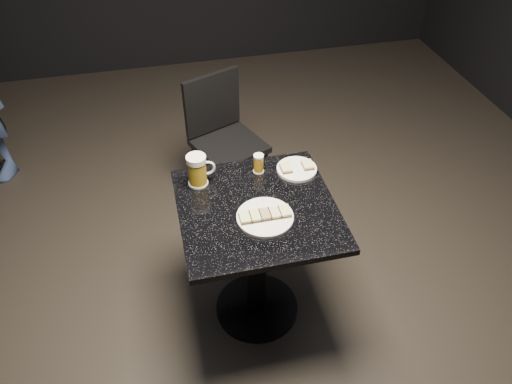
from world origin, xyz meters
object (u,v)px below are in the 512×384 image
beer_mug (198,170)px  beer_tumbler (259,164)px  plate_large (265,217)px  table (257,244)px  plate_small (297,169)px  chair (223,135)px

beer_mug → beer_tumbler: 0.30m
plate_large → beer_mug: bearing=129.2°
plate_large → beer_mug: (-0.25, 0.30, 0.07)m
table → beer_mug: beer_mug is taller
beer_mug → table: bearing=-43.9°
plate_large → plate_small: (0.23, 0.29, 0.00)m
plate_large → table: (-0.02, 0.08, -0.25)m
plate_small → chair: 0.83m
beer_tumbler → chair: chair is taller
table → beer_tumbler: size_ratio=7.65×
plate_large → beer_mug: 0.39m
beer_mug → chair: beer_mug is taller
plate_large → beer_tumbler: bearing=81.5°
table → chair: size_ratio=0.87×
plate_small → beer_mug: size_ratio=1.23×
beer_mug → beer_tumbler: beer_mug is taller
plate_large → beer_tumbler: 0.33m
beer_tumbler → chair: bearing=94.3°
beer_tumbler → chair: 0.78m
beer_mug → chair: bearing=72.1°
plate_large → beer_mug: size_ratio=1.57×
plate_small → plate_large: bearing=-128.4°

